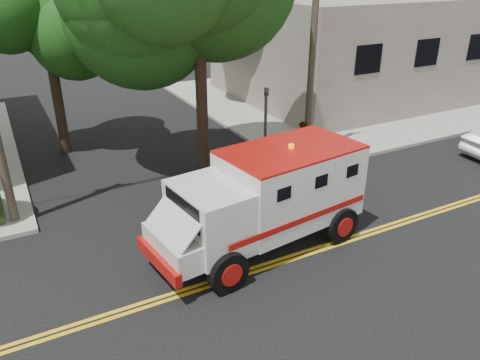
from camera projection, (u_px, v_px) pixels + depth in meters
ground at (249, 271)px, 13.19m from camera, size 100.00×100.00×0.00m
sidewalk_ne at (332, 98)px, 29.70m from camera, size 17.00×17.00×0.15m
building_right at (351, 46)px, 29.44m from camera, size 14.00×12.00×6.00m
utility_pole_right at (312, 55)px, 18.93m from camera, size 0.28×0.28×9.00m
tree_left at (54, 22)px, 19.08m from camera, size 4.48×4.20×7.70m
traffic_signal at (265, 122)px, 18.35m from camera, size 0.15×0.18×3.60m
armored_truck at (267, 195)px, 13.75m from camera, size 6.84×3.35×3.00m
pedestrian_a at (301, 143)px, 19.47m from camera, size 0.69×0.45×1.88m
pedestrian_b at (337, 105)px, 24.63m from camera, size 0.99×0.80×1.92m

